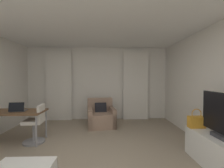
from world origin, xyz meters
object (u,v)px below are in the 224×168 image
at_px(desk_chair, 36,126).
at_px(tv_console, 221,154).
at_px(handbag_primary, 196,121).
at_px(tv_flatscreen, 224,117).
at_px(armchair, 101,117).
at_px(desk, 16,114).
at_px(laptop, 18,109).

height_order(desk_chair, tv_console, desk_chair).
bearing_deg(handbag_primary, tv_flatscreen, -78.05).
relative_size(armchair, desk, 0.73).
bearing_deg(laptop, handbag_primary, -10.31).
relative_size(armchair, handbag_primary, 2.54).
bearing_deg(desk, laptop, -29.49).
bearing_deg(handbag_primary, desk_chair, 168.29).
bearing_deg(desk_chair, tv_flatscreen, -19.61).
relative_size(desk_chair, tv_flatscreen, 0.89).
bearing_deg(laptop, tv_console, -17.10).
xyz_separation_m(armchair, handbag_primary, (1.91, -1.89, 0.37)).
distance_m(armchair, tv_flatscreen, 3.22).
relative_size(tv_console, tv_flatscreen, 1.33).
xyz_separation_m(tv_console, handbag_primary, (-0.12, 0.51, 0.39)).
relative_size(desk_chair, laptop, 2.55).
height_order(armchair, handbag_primary, handbag_primary).
bearing_deg(tv_flatscreen, laptop, 162.41).
bearing_deg(armchair, laptop, -147.01).
relative_size(desk, tv_flatscreen, 1.28).
distance_m(laptop, tv_flatscreen, 4.07).
height_order(desk_chair, tv_flatscreen, tv_flatscreen).
xyz_separation_m(armchair, desk, (-1.94, -1.16, 0.39)).
xyz_separation_m(desk, handbag_primary, (3.84, -0.73, -0.01)).
height_order(armchair, desk_chair, desk_chair).
relative_size(desk_chair, tv_console, 0.67).
distance_m(laptop, handbag_primary, 3.83).
bearing_deg(laptop, desk, 150.51).
distance_m(desk_chair, tv_console, 3.70).
height_order(tv_console, tv_flatscreen, tv_flatscreen).
bearing_deg(tv_console, desk, 162.62).
relative_size(desk, tv_console, 0.96).
height_order(laptop, tv_flatscreen, tv_flatscreen).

